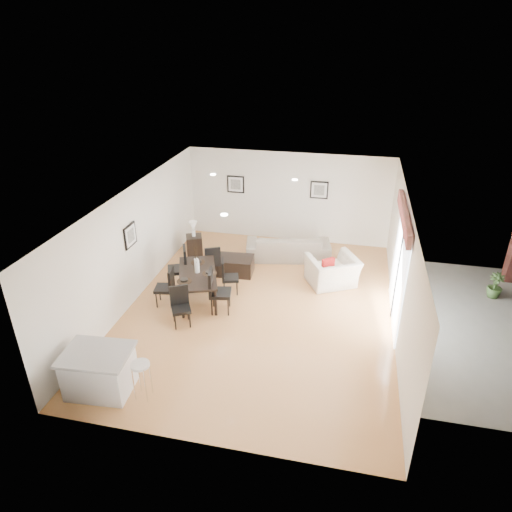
% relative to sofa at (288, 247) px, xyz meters
% --- Properties ---
extents(ground, '(8.00, 8.00, 0.00)m').
position_rel_sofa_xyz_m(ground, '(-0.23, -2.73, -0.34)').
color(ground, tan).
rests_on(ground, ground).
extents(wall_back, '(6.00, 0.04, 2.70)m').
position_rel_sofa_xyz_m(wall_back, '(-0.23, 1.27, 1.01)').
color(wall_back, white).
rests_on(wall_back, ground).
extents(wall_front, '(6.00, 0.04, 2.70)m').
position_rel_sofa_xyz_m(wall_front, '(-0.23, -6.73, 1.01)').
color(wall_front, white).
rests_on(wall_front, ground).
extents(wall_left, '(0.04, 8.00, 2.70)m').
position_rel_sofa_xyz_m(wall_left, '(-3.23, -2.73, 1.01)').
color(wall_left, white).
rests_on(wall_left, ground).
extents(wall_right, '(0.04, 8.00, 2.70)m').
position_rel_sofa_xyz_m(wall_right, '(2.77, -2.73, 1.01)').
color(wall_right, white).
rests_on(wall_right, ground).
extents(ceiling, '(6.00, 8.00, 0.02)m').
position_rel_sofa_xyz_m(ceiling, '(-0.23, -2.73, 2.36)').
color(ceiling, white).
rests_on(ceiling, wall_back).
extents(sofa, '(2.47, 1.34, 0.68)m').
position_rel_sofa_xyz_m(sofa, '(0.00, 0.00, 0.00)').
color(sofa, gray).
rests_on(sofa, ground).
extents(armchair, '(1.51, 1.45, 0.76)m').
position_rel_sofa_xyz_m(armchair, '(1.31, -1.27, 0.04)').
color(armchair, white).
rests_on(armchair, ground).
extents(courtyard_plant_b, '(0.39, 0.39, 0.63)m').
position_rel_sofa_xyz_m(courtyard_plant_b, '(5.19, -1.04, -0.03)').
color(courtyard_plant_b, '#3C5825').
rests_on(courtyard_plant_b, ground).
extents(dining_table, '(1.39, 1.89, 0.71)m').
position_rel_sofa_xyz_m(dining_table, '(-1.77, -2.62, 0.30)').
color(dining_table, black).
rests_on(dining_table, ground).
extents(dining_chair_wnear, '(0.49, 0.49, 0.94)m').
position_rel_sofa_xyz_m(dining_chair_wnear, '(-2.37, -3.03, 0.18)').
color(dining_chair_wnear, black).
rests_on(dining_chair_wnear, ground).
extents(dining_chair_wfar, '(0.62, 0.62, 1.06)m').
position_rel_sofa_xyz_m(dining_chair_wfar, '(-2.36, -2.16, 0.25)').
color(dining_chair_wfar, black).
rests_on(dining_chair_wfar, ground).
extents(dining_chair_enear, '(0.56, 0.56, 1.05)m').
position_rel_sofa_xyz_m(dining_chair_enear, '(-1.18, -3.06, 0.25)').
color(dining_chair_enear, black).
rests_on(dining_chair_enear, ground).
extents(dining_chair_efar, '(0.50, 0.50, 0.89)m').
position_rel_sofa_xyz_m(dining_chair_efar, '(-1.16, -2.21, 0.16)').
color(dining_chair_efar, black).
rests_on(dining_chair_efar, ground).
extents(dining_chair_head, '(0.54, 0.54, 0.89)m').
position_rel_sofa_xyz_m(dining_chair_head, '(-1.80, -3.68, 0.16)').
color(dining_chair_head, black).
rests_on(dining_chair_head, ground).
extents(dining_chair_foot, '(0.53, 0.53, 0.90)m').
position_rel_sofa_xyz_m(dining_chair_foot, '(-1.73, -1.55, 0.16)').
color(dining_chair_foot, black).
rests_on(dining_chair_foot, ground).
extents(vase, '(0.79, 1.29, 0.73)m').
position_rel_sofa_xyz_m(vase, '(-1.77, -2.62, 0.69)').
color(vase, white).
rests_on(vase, dining_table).
extents(coffee_table, '(1.17, 0.75, 0.45)m').
position_rel_sofa_xyz_m(coffee_table, '(-1.32, -1.22, -0.12)').
color(coffee_table, black).
rests_on(coffee_table, ground).
extents(side_table, '(0.57, 0.57, 0.58)m').
position_rel_sofa_xyz_m(side_table, '(-2.64, -0.40, -0.05)').
color(side_table, black).
rests_on(side_table, ground).
extents(table_lamp, '(0.23, 0.23, 0.44)m').
position_rel_sofa_xyz_m(table_lamp, '(-2.64, -0.40, 0.53)').
color(table_lamp, white).
rests_on(table_lamp, side_table).
extents(cushion, '(0.32, 0.29, 0.33)m').
position_rel_sofa_xyz_m(cushion, '(1.20, -1.37, 0.26)').
color(cushion, '#AE1716').
rests_on(cushion, armchair).
extents(kitchen_island, '(1.24, 0.99, 0.82)m').
position_rel_sofa_xyz_m(kitchen_island, '(-2.46, -5.96, 0.07)').
color(kitchen_island, white).
rests_on(kitchen_island, ground).
extents(bar_stool, '(0.33, 0.33, 0.73)m').
position_rel_sofa_xyz_m(bar_stool, '(-1.64, -5.96, 0.28)').
color(bar_stool, white).
rests_on(bar_stool, ground).
extents(framed_print_back_left, '(0.52, 0.04, 0.52)m').
position_rel_sofa_xyz_m(framed_print_back_left, '(-1.83, 1.24, 1.31)').
color(framed_print_back_left, black).
rests_on(framed_print_back_left, wall_back).
extents(framed_print_back_right, '(0.52, 0.04, 0.52)m').
position_rel_sofa_xyz_m(framed_print_back_right, '(0.67, 1.24, 1.31)').
color(framed_print_back_right, black).
rests_on(framed_print_back_right, wall_back).
extents(framed_print_left_wall, '(0.04, 0.52, 0.52)m').
position_rel_sofa_xyz_m(framed_print_left_wall, '(-3.20, -2.93, 1.31)').
color(framed_print_left_wall, black).
rests_on(framed_print_left_wall, wall_left).
extents(sliding_door, '(0.12, 2.70, 2.57)m').
position_rel_sofa_xyz_m(sliding_door, '(2.73, -2.43, 1.32)').
color(sliding_door, white).
rests_on(sliding_door, wall_right).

